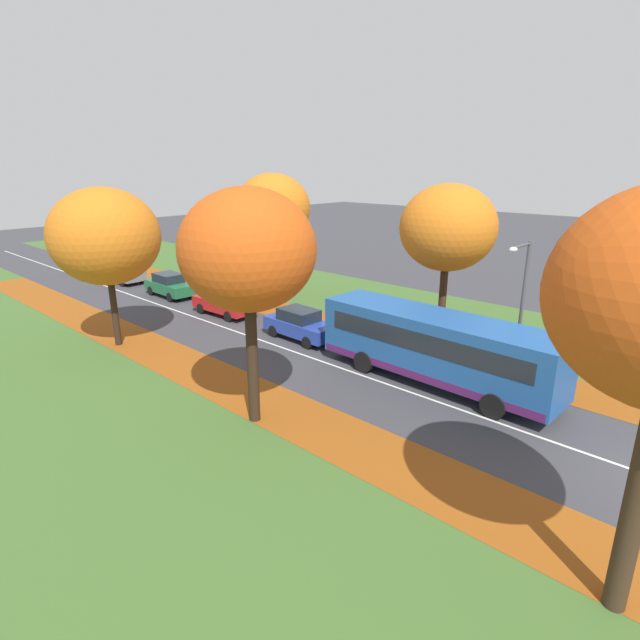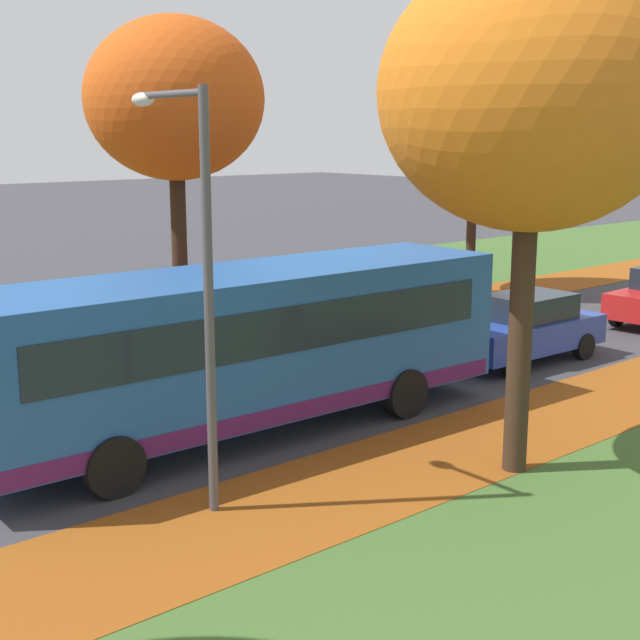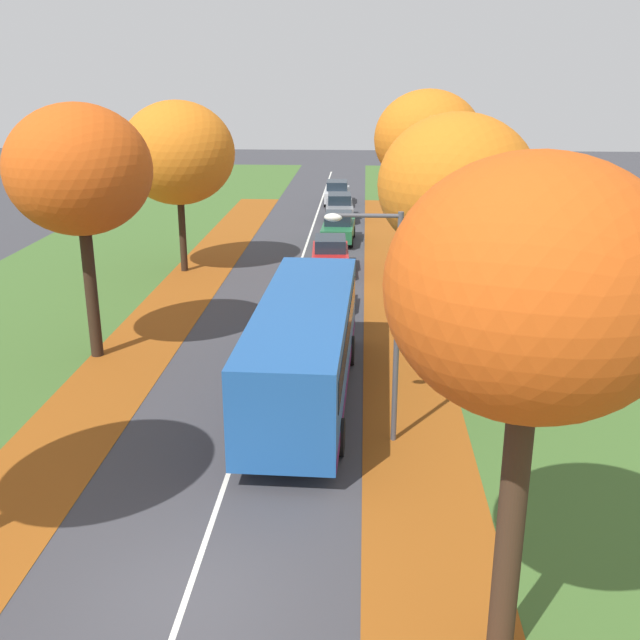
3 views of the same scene
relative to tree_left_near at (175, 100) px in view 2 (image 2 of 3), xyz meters
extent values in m
cube|color=#3D6028|center=(-3.42, 8.06, -6.17)|extent=(12.00, 90.00, 0.01)
cube|color=#8C4714|center=(1.18, 2.06, -6.17)|extent=(2.80, 60.00, 0.00)
cube|color=#8C4714|center=(10.38, 2.06, -6.17)|extent=(2.80, 60.00, 0.00)
cube|color=silver|center=(5.78, 8.06, -6.17)|extent=(0.12, 80.00, 0.01)
cylinder|color=black|center=(0.00, 0.00, -3.92)|extent=(0.41, 0.41, 4.51)
ellipsoid|color=#C64C14|center=(0.00, 0.00, 0.03)|extent=(4.55, 4.55, 4.10)
cylinder|color=black|center=(0.37, 11.23, -4.38)|extent=(0.32, 0.32, 3.60)
ellipsoid|color=orange|center=(0.37, 11.23, -0.62)|extent=(5.21, 5.21, 4.69)
cylinder|color=#382619|center=(11.60, -0.89, -4.06)|extent=(0.38, 0.38, 4.23)
ellipsoid|color=orange|center=(11.60, -0.89, -0.21)|extent=(4.64, 4.64, 4.17)
cylinder|color=#47474C|center=(9.78, -5.51, -3.18)|extent=(0.14, 0.14, 6.00)
cylinder|color=#47474C|center=(8.98, -5.51, -0.28)|extent=(1.60, 0.10, 0.10)
ellipsoid|color=silver|center=(8.18, -5.51, -0.33)|extent=(0.44, 0.28, 0.20)
cube|color=#1E5199|center=(7.27, -3.11, -4.45)|extent=(2.76, 10.46, 2.50)
cube|color=#19232D|center=(7.27, -3.11, -4.05)|extent=(2.77, 9.21, 0.80)
cube|color=#4C1951|center=(7.27, -3.11, -5.52)|extent=(2.78, 10.25, 0.32)
cylinder|color=black|center=(8.37, -6.36, -5.70)|extent=(0.32, 0.97, 0.96)
cylinder|color=black|center=(6.00, -6.30, -5.70)|extent=(0.32, 0.97, 0.96)
cylinder|color=black|center=(8.53, -0.28, -5.70)|extent=(0.32, 0.97, 0.96)
cylinder|color=black|center=(6.15, -0.22, -5.70)|extent=(0.32, 0.97, 0.96)
cube|color=#233D9E|center=(7.37, 4.95, -5.51)|extent=(1.82, 4.25, 0.70)
cube|color=#19232D|center=(7.37, 5.10, -4.86)|extent=(1.50, 2.06, 0.60)
cylinder|color=black|center=(8.11, 3.63, -5.86)|extent=(0.24, 0.65, 0.64)
cylinder|color=black|center=(6.55, 3.67, -5.86)|extent=(0.24, 0.65, 0.64)
cylinder|color=black|center=(8.19, 6.23, -5.86)|extent=(0.24, 0.65, 0.64)
cylinder|color=black|center=(6.62, 6.27, -5.86)|extent=(0.24, 0.65, 0.64)
cylinder|color=black|center=(6.63, 10.23, -5.86)|extent=(0.25, 0.65, 0.64)
camera|label=1|loc=(-10.34, -12.77, 2.73)|focal=28.00mm
camera|label=2|loc=(19.99, -12.16, -0.79)|focal=50.00mm
camera|label=3|loc=(8.90, -23.10, 3.02)|focal=42.00mm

